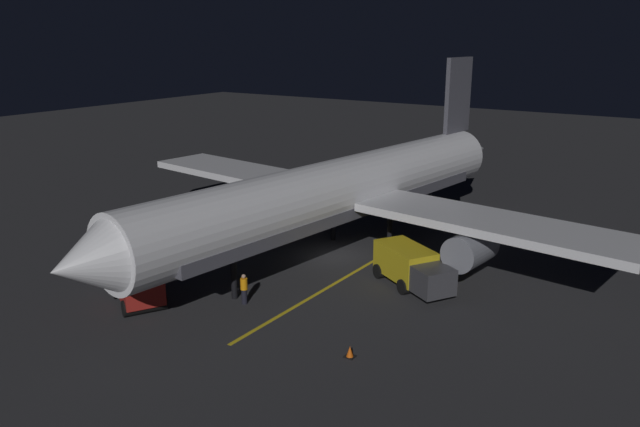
# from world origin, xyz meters

# --- Properties ---
(ground_plane) EXTENTS (180.00, 180.00, 0.20)m
(ground_plane) POSITION_xyz_m (0.00, 0.00, -0.10)
(ground_plane) COLOR #2A2A2C
(apron_guide_stripe) EXTENTS (0.61, 19.03, 0.01)m
(apron_guide_stripe) POSITION_xyz_m (-2.43, 4.00, 0.00)
(apron_guide_stripe) COLOR gold
(apron_guide_stripe) RESTS_ON ground_plane
(airliner) EXTENTS (37.67, 40.51, 12.65)m
(airliner) POSITION_xyz_m (-0.08, -0.63, 4.41)
(airliner) COLOR white
(airliner) RESTS_ON ground_plane
(baggage_truck) EXTENTS (5.97, 4.59, 2.19)m
(baggage_truck) POSITION_xyz_m (5.73, 12.18, 1.15)
(baggage_truck) COLOR maroon
(baggage_truck) RESTS_ON ground_plane
(catering_truck) EXTENTS (5.97, 4.75, 2.32)m
(catering_truck) POSITION_xyz_m (-6.44, 2.07, 1.20)
(catering_truck) COLOR gold
(catering_truck) RESTS_ON ground_plane
(ground_crew_worker) EXTENTS (0.40, 0.40, 1.74)m
(ground_crew_worker) POSITION_xyz_m (0.25, 9.31, 0.89)
(ground_crew_worker) COLOR black
(ground_crew_worker) RESTS_ON ground_plane
(traffic_cone_near_left) EXTENTS (0.50, 0.50, 0.55)m
(traffic_cone_near_left) POSITION_xyz_m (6.03, 4.01, 0.25)
(traffic_cone_near_left) COLOR #EA590F
(traffic_cone_near_left) RESTS_ON ground_plane
(traffic_cone_near_right) EXTENTS (0.50, 0.50, 0.55)m
(traffic_cone_near_right) POSITION_xyz_m (-7.72, 11.30, 0.25)
(traffic_cone_near_right) COLOR #EA590F
(traffic_cone_near_right) RESTS_ON ground_plane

